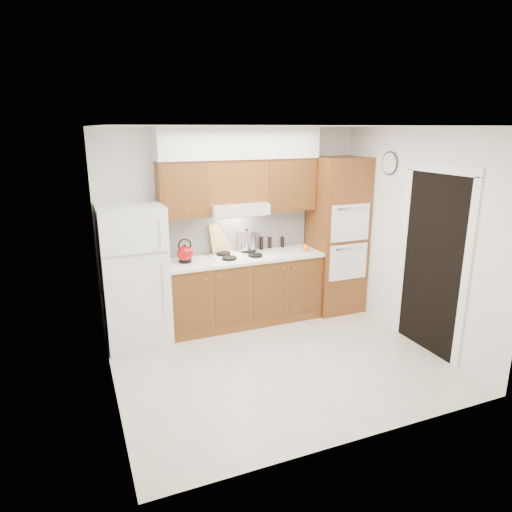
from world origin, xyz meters
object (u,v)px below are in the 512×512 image
at_px(fridge, 134,276).
at_px(oven_cabinet, 336,236).
at_px(stock_pot, 247,240).
at_px(kettle, 185,254).

relative_size(fridge, oven_cabinet, 0.78).
bearing_deg(stock_pot, oven_cabinet, -9.71).
xyz_separation_m(oven_cabinet, stock_pot, (-1.29, 0.22, 0.00)).
bearing_deg(fridge, kettle, 5.92).
distance_m(kettle, stock_pot, 0.93).
height_order(oven_cabinet, kettle, oven_cabinet).
distance_m(oven_cabinet, kettle, 2.20).
relative_size(oven_cabinet, kettle, 10.77).
height_order(fridge, kettle, fridge).
height_order(fridge, oven_cabinet, oven_cabinet).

